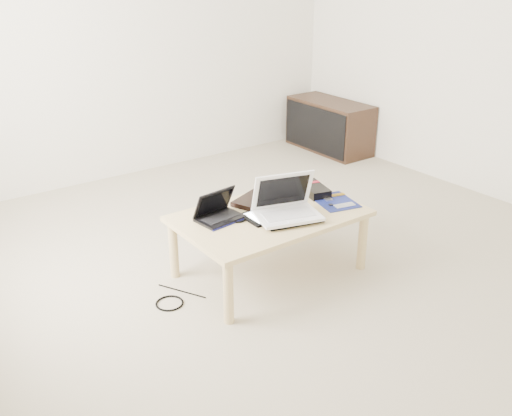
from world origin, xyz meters
TOP-DOWN VIEW (x-y plane):
  - ground at (0.00, 0.00)m, footprint 4.00×4.00m
  - coffee_table at (-0.22, -0.17)m, footprint 1.10×0.70m
  - media_cabinet at (1.77, 1.45)m, footprint 0.41×0.90m
  - book at (-0.17, -0.01)m, footprint 0.36×0.34m
  - netbook at (-0.51, -0.06)m, footprint 0.28×0.22m
  - tablet at (-0.26, -0.19)m, footprint 0.27×0.21m
  - remote at (-0.13, -0.12)m, footprint 0.08×0.21m
  - neoprene_sleeve at (-0.17, -0.29)m, footprint 0.39×0.32m
  - white_laptop at (-0.18, -0.28)m, footprint 0.42×0.35m
  - motherboard at (0.22, -0.27)m, footprint 0.28×0.32m
  - gpu_box at (0.21, -0.09)m, footprint 0.19×0.28m
  - cable_coil at (-0.43, -0.14)m, footprint 0.11×0.11m
  - floor_cable_coil at (-0.90, -0.13)m, footprint 0.17×0.17m
  - floor_cable_trail at (-0.78, -0.06)m, footprint 0.16×0.29m

SIDE VIEW (x-z plane):
  - ground at x=0.00m, z-range 0.00..0.00m
  - floor_cable_trail at x=-0.78m, z-range 0.00..0.01m
  - floor_cable_coil at x=-0.90m, z-range 0.00..0.01m
  - media_cabinet at x=1.77m, z-range 0.00..0.50m
  - coffee_table at x=-0.22m, z-range 0.15..0.55m
  - motherboard at x=0.22m, z-range 0.40..0.41m
  - cable_coil at x=-0.43m, z-range 0.40..0.41m
  - tablet at x=-0.26m, z-range 0.40..0.41m
  - remote at x=-0.13m, z-range 0.40..0.42m
  - neoprene_sleeve at x=-0.17m, z-range 0.40..0.42m
  - book at x=-0.17m, z-range 0.40..0.43m
  - gpu_box at x=0.21m, z-range 0.40..0.46m
  - netbook at x=-0.51m, z-range 0.35..0.53m
  - white_laptop at x=-0.18m, z-range 0.35..0.60m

